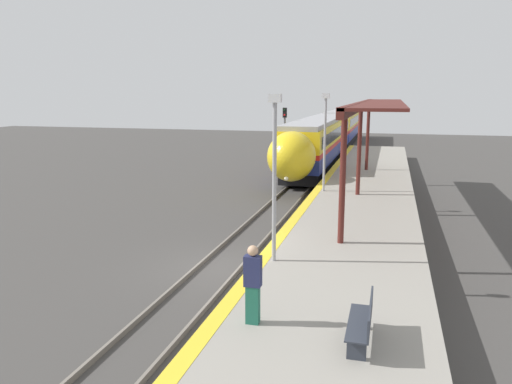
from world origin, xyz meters
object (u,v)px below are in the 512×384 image
train (332,132)px  railway_signal (285,134)px  platform_bench (364,321)px  person_waiting (253,283)px  lamppost_mid (325,135)px  lamppost_near (274,167)px

train → railway_signal: (-2.06, -12.00, 0.66)m
platform_bench → railway_signal: (-7.10, 26.04, 1.43)m
person_waiting → lamppost_mid: (-0.49, 15.04, 1.89)m
train → lamppost_mid: bearing=-84.4°
person_waiting → railway_signal: (-4.77, 25.74, 1.00)m
platform_bench → lamppost_near: size_ratio=0.35×
railway_signal → platform_bench: bearing=-74.7°
train → railway_signal: bearing=-99.7°
train → person_waiting: bearing=-85.9°
train → railway_signal: 12.20m
train → lamppost_near: 33.78m
platform_bench → lamppost_near: 5.70m
lamppost_near → lamppost_mid: (0.00, 10.97, 0.00)m
platform_bench → person_waiting: (-2.33, 0.30, 0.43)m
railway_signal → lamppost_near: size_ratio=0.99×
lamppost_mid → lamppost_near: bearing=-90.0°
person_waiting → train: bearing=94.1°
platform_bench → lamppost_mid: lamppost_mid is taller
person_waiting → lamppost_mid: bearing=91.9°
platform_bench → railway_signal: bearing=105.3°
train → lamppost_mid: size_ratio=8.96×
train → person_waiting: train is taller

